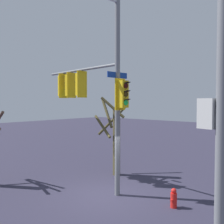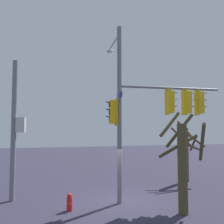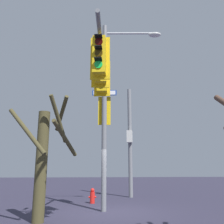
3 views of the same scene
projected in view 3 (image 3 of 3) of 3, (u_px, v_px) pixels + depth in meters
ground_plane at (112, 213)px, 9.71m from camera, size 80.00×80.00×0.00m
main_signal_pole_assembly at (106, 88)px, 9.56m from camera, size 3.35×5.95×8.43m
secondary_pole_assembly at (130, 140)px, 15.52m from camera, size 0.43×0.70×6.85m
fire_hydrant at (92, 196)px, 12.32m from camera, size 0.38×0.24×0.73m
bare_tree_across_street at (43, 157)px, 8.28m from camera, size 2.32×2.02×4.22m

